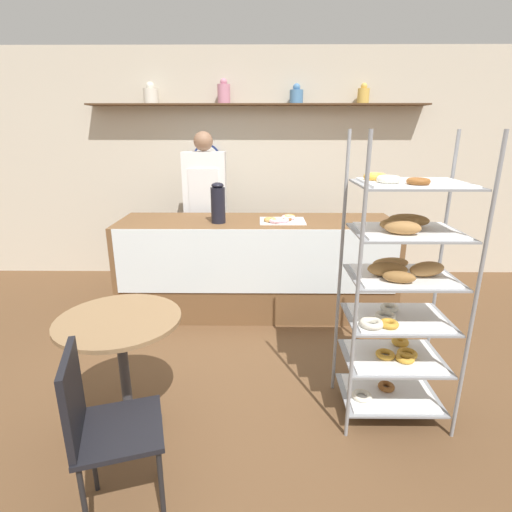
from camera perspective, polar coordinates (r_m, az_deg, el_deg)
ground_plane at (r=3.26m, az=-0.07°, el=-15.73°), size 14.00×14.00×0.00m
back_wall at (r=5.01m, az=0.18°, el=12.75°), size 10.00×0.30×2.70m
display_counter at (r=4.02m, az=0.09°, el=-1.48°), size 2.68×0.75×0.95m
pastry_rack at (r=2.56m, az=19.80°, el=-4.16°), size 0.67×0.49×1.79m
person_worker at (r=4.56m, az=-7.20°, el=7.11°), size 0.47×0.23×1.78m
cafe_table at (r=2.55m, az=-18.65°, el=-12.12°), size 0.72×0.72×0.75m
cafe_chair at (r=2.06m, az=-21.58°, el=-20.92°), size 0.47×0.47×0.89m
coffee_carafe at (r=3.77m, az=-5.44°, el=7.51°), size 0.13×0.13×0.38m
donut_tray_counter at (r=3.83m, az=3.74°, el=5.21°), size 0.43×0.32×0.05m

